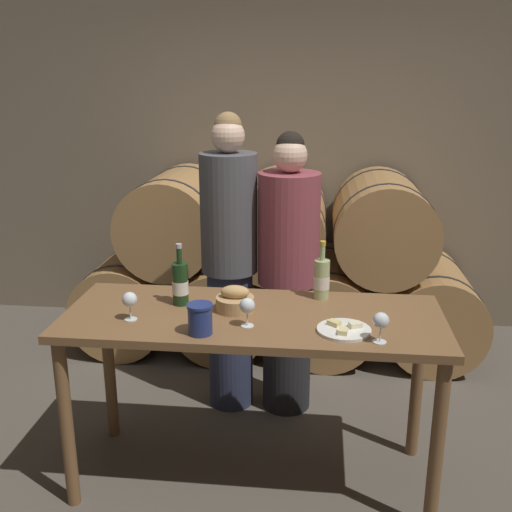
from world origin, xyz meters
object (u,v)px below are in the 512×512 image
(wine_bottle_red, at_px, (180,284))
(wine_bottle_white, at_px, (322,279))
(wine_glass_left, at_px, (247,306))
(wine_glass_center, at_px, (381,321))
(tasting_table, at_px, (253,337))
(bread_basket, at_px, (235,301))
(cheese_plate, at_px, (344,329))
(blue_crock, at_px, (200,318))
(wine_glass_far_left, at_px, (130,300))
(person_right, at_px, (288,275))
(person_left, at_px, (230,263))

(wine_bottle_red, height_order, wine_bottle_white, wine_bottle_red)
(wine_bottle_red, height_order, wine_glass_left, wine_bottle_red)
(wine_glass_left, relative_size, wine_glass_center, 1.00)
(tasting_table, distance_m, bread_basket, 0.20)
(cheese_plate, bearing_deg, blue_crock, -171.88)
(tasting_table, xyz_separation_m, wine_glass_left, (-0.01, -0.14, 0.22))
(cheese_plate, height_order, wine_glass_center, wine_glass_center)
(wine_glass_far_left, bearing_deg, tasting_table, 12.65)
(wine_bottle_white, xyz_separation_m, cheese_plate, (0.10, -0.41, -0.09))
(tasting_table, relative_size, bread_basket, 9.76)
(cheese_plate, relative_size, wine_glass_center, 1.78)
(person_right, xyz_separation_m, wine_glass_left, (-0.14, -0.87, 0.14))
(wine_bottle_red, bearing_deg, person_left, 76.74)
(wine_bottle_red, bearing_deg, wine_bottle_white, 13.01)
(wine_bottle_red, distance_m, wine_glass_far_left, 0.29)
(tasting_table, distance_m, cheese_plate, 0.47)
(wine_bottle_white, relative_size, cheese_plate, 1.24)
(wine_bottle_red, xyz_separation_m, bread_basket, (0.28, -0.05, -0.06))
(tasting_table, distance_m, wine_glass_center, 0.67)
(cheese_plate, bearing_deg, wine_glass_left, 178.56)
(tasting_table, bearing_deg, wine_glass_left, -93.65)
(blue_crock, distance_m, wine_glass_far_left, 0.38)
(person_right, height_order, cheese_plate, person_right)
(tasting_table, relative_size, cheese_plate, 7.47)
(wine_bottle_red, xyz_separation_m, cheese_plate, (0.80, -0.25, -0.10))
(person_right, distance_m, wine_glass_far_left, 1.11)
(wine_bottle_red, height_order, wine_glass_center, wine_bottle_red)
(tasting_table, relative_size, person_right, 1.06)
(person_right, relative_size, wine_bottle_red, 5.46)
(wine_glass_far_left, height_order, wine_glass_left, same)
(cheese_plate, height_order, wine_glass_far_left, wine_glass_far_left)
(bread_basket, height_order, wine_glass_far_left, wine_glass_far_left)
(person_left, height_order, wine_glass_left, person_left)
(wine_glass_far_left, bearing_deg, wine_glass_left, -1.62)
(tasting_table, height_order, wine_glass_center, wine_glass_center)
(person_right, distance_m, wine_glass_left, 0.90)
(person_right, height_order, blue_crock, person_right)
(cheese_plate, xyz_separation_m, wine_glass_center, (0.15, -0.10, 0.09))
(wine_glass_center, bearing_deg, bread_basket, 156.26)
(wine_bottle_red, bearing_deg, cheese_plate, -17.12)
(tasting_table, bearing_deg, wine_glass_far_left, -167.35)
(person_left, distance_m, blue_crock, 0.98)
(person_left, height_order, bread_basket, person_left)
(person_left, bearing_deg, wine_glass_far_left, -111.59)
(tasting_table, bearing_deg, wine_bottle_white, 38.17)
(person_right, relative_size, wine_glass_center, 12.50)
(bread_basket, distance_m, wine_glass_far_left, 0.50)
(wine_glass_center, bearing_deg, wine_bottle_white, 116.54)
(person_left, xyz_separation_m, blue_crock, (0.02, -0.97, 0.06))
(wine_bottle_red, distance_m, wine_glass_center, 1.01)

